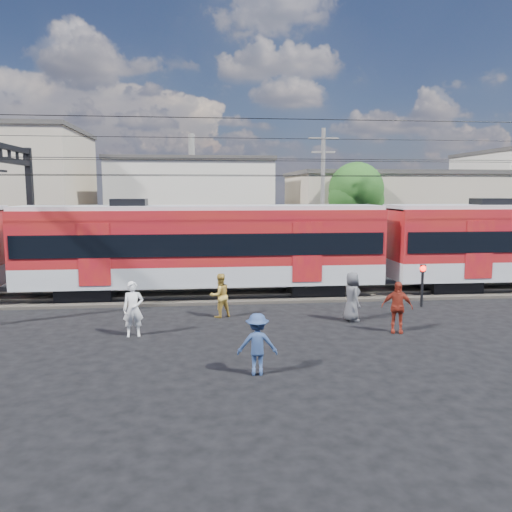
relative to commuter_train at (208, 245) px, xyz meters
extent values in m
plane|color=black|center=(0.94, -8.00, -2.40)|extent=(120.00, 120.00, 0.00)
cube|color=#2D2823|center=(0.94, 0.00, -2.34)|extent=(70.00, 3.40, 0.12)
cube|color=#59544C|center=(0.94, -0.75, -2.22)|extent=(70.00, 0.12, 0.12)
cube|color=#59544C|center=(0.94, 0.75, -2.22)|extent=(70.00, 0.12, 0.12)
cube|color=black|center=(-5.33, 0.00, -2.05)|extent=(2.40, 2.20, 0.70)
cube|color=black|center=(4.91, 0.00, -2.05)|extent=(2.40, 2.20, 0.70)
cube|color=#ACAFB4|center=(-0.21, 0.00, -1.25)|extent=(16.00, 3.00, 0.90)
cube|color=maroon|center=(-0.21, 0.00, 0.40)|extent=(16.00, 3.00, 2.40)
cube|color=black|center=(-0.21, 0.00, 0.15)|extent=(15.68, 3.08, 0.95)
cube|color=#ACAFB4|center=(-0.21, 0.00, 1.65)|extent=(16.00, 2.60, 0.25)
cube|color=black|center=(11.47, 0.00, -2.05)|extent=(2.40, 2.20, 0.70)
cube|color=black|center=(-9.06, 4.50, 1.10)|extent=(0.30, 0.30, 7.00)
cylinder|color=black|center=(0.94, -0.70, 3.10)|extent=(70.00, 0.03, 0.03)
cylinder|color=black|center=(0.94, 0.70, 3.10)|extent=(70.00, 0.03, 0.03)
cylinder|color=black|center=(0.94, -0.70, 3.80)|extent=(70.00, 0.03, 0.03)
cylinder|color=black|center=(0.94, 0.70, 3.80)|extent=(70.00, 0.03, 0.03)
cylinder|color=black|center=(0.94, -3.50, 5.10)|extent=(70.00, 0.03, 0.03)
cylinder|color=black|center=(0.94, 3.50, 5.10)|extent=(70.00, 0.03, 0.03)
cube|color=beige|center=(-1.06, 19.00, 1.10)|extent=(12.00, 12.00, 7.00)
cube|color=#3F3D3A|center=(-1.06, 19.00, 4.75)|extent=(12.24, 12.24, 0.30)
cube|color=tan|center=(14.94, 16.00, 0.60)|extent=(16.00, 10.00, 6.00)
cube|color=#3F3D3A|center=(14.94, 16.00, 3.75)|extent=(16.32, 10.20, 0.30)
cylinder|color=slate|center=(6.94, 7.00, 1.85)|extent=(0.24, 0.24, 8.50)
cube|color=slate|center=(6.94, 7.00, 5.50)|extent=(1.80, 0.12, 0.12)
cube|color=slate|center=(6.94, 7.00, 4.70)|extent=(1.40, 0.12, 0.12)
cylinder|color=#382619|center=(9.94, 10.00, -0.44)|extent=(0.36, 0.36, 3.92)
sphere|color=#154313|center=(9.94, 10.00, 2.50)|extent=(3.64, 3.64, 3.64)
sphere|color=#154313|center=(10.54, 10.30, 1.80)|extent=(2.80, 2.80, 2.80)
imported|color=white|center=(-2.54, -5.96, -1.48)|extent=(0.73, 0.53, 1.85)
imported|color=gold|center=(0.41, -3.72, -1.55)|extent=(1.02, 0.93, 1.70)
imported|color=navy|center=(1.19, -9.88, -1.58)|extent=(1.11, 0.70, 1.65)
imported|color=maroon|center=(6.35, -6.45, -1.51)|extent=(1.12, 0.72, 1.78)
imported|color=#444448|center=(5.27, -4.80, -1.48)|extent=(0.71, 0.97, 1.84)
cylinder|color=black|center=(8.89, -2.83, -1.57)|extent=(0.11, 0.11, 1.66)
sphere|color=#FF140C|center=(8.89, -2.83, -0.78)|extent=(0.26, 0.26, 0.26)
cube|color=black|center=(8.89, -2.83, -0.78)|extent=(0.23, 0.06, 0.32)
camera|label=1|loc=(-0.18, -22.48, 2.41)|focal=35.00mm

